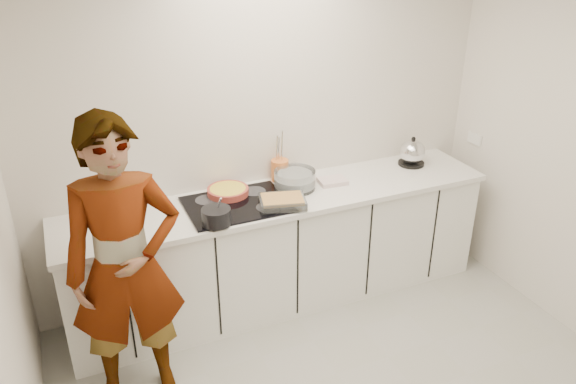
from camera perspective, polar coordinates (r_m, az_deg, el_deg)
name	(u,v)px	position (r m, az deg, el deg)	size (l,w,h in m)	color
wall_back	(265,132)	(4.23, -2.37, 6.16)	(3.60, 0.00, 2.60)	silver
base_cabinets	(282,251)	(4.34, -0.61, -5.99)	(3.20, 0.58, 0.87)	white
countertop	(282,198)	(4.12, -0.64, -0.60)	(3.24, 0.64, 0.04)	white
hob	(237,204)	(3.98, -5.18, -1.27)	(0.72, 0.54, 0.01)	black
tart_dish	(228,191)	(4.10, -6.13, 0.11)	(0.38, 0.38, 0.05)	#AC3E31
saucepan	(216,216)	(3.71, -7.30, -2.46)	(0.24, 0.24, 0.19)	black
baking_dish	(282,201)	(3.92, -0.58, -0.94)	(0.37, 0.31, 0.06)	silver
mixing_bowl	(295,180)	(4.19, 0.69, 1.21)	(0.38, 0.38, 0.14)	silver
tea_towel	(332,181)	(4.30, 4.54, 1.10)	(0.21, 0.15, 0.03)	white
kettle	(412,153)	(4.70, 12.49, 3.89)	(0.28, 0.28, 0.24)	black
utensil_crock	(280,170)	(4.31, -0.83, 2.22)	(0.13, 0.13, 0.17)	orange
cook	(125,268)	(3.39, -16.19, -7.38)	(0.67, 0.44, 1.85)	white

